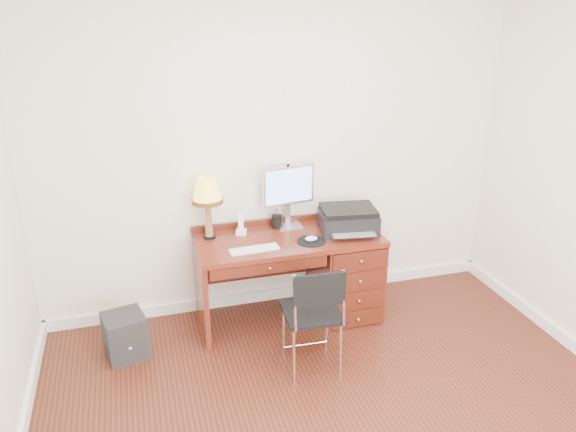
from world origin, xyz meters
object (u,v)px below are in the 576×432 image
object	(u,v)px
desk	(325,269)
equipment_box	(125,335)
printer	(348,219)
monitor	(289,189)
leg_lamp	(207,194)
chair	(315,309)
phone	(241,228)

from	to	relation	value
desk	equipment_box	size ratio (longest dim) A/B	4.38
printer	monitor	bearing A→B (deg)	159.40
desk	leg_lamp	world-z (taller)	leg_lamp
monitor	equipment_box	world-z (taller)	monitor
equipment_box	desk	bearing A→B (deg)	-6.59
desk	printer	world-z (taller)	printer
chair	equipment_box	distance (m)	1.48
printer	phone	size ratio (longest dim) A/B	2.83
desk	printer	distance (m)	0.48
monitor	printer	world-z (taller)	monitor
monitor	leg_lamp	xyz separation A→B (m)	(-0.69, -0.07, 0.04)
printer	phone	bearing A→B (deg)	177.22
phone	monitor	bearing A→B (deg)	25.94
equipment_box	leg_lamp	bearing A→B (deg)	12.49
monitor	equipment_box	distance (m)	1.73
monitor	equipment_box	bearing A→B (deg)	-172.45
phone	chair	size ratio (longest dim) A/B	0.21
leg_lamp	equipment_box	bearing A→B (deg)	-154.89
desk	phone	xyz separation A→B (m)	(-0.68, 0.16, 0.39)
monitor	leg_lamp	world-z (taller)	monitor
monitor	printer	distance (m)	0.55
monitor	phone	xyz separation A→B (m)	(-0.43, -0.07, -0.28)
monitor	phone	distance (m)	0.51
printer	equipment_box	bearing A→B (deg)	-166.41
monitor	chair	distance (m)	1.14
desk	monitor	distance (m)	0.75
desk	chair	size ratio (longest dim) A/B	1.75
phone	equipment_box	xyz separation A→B (m)	(-0.99, -0.34, -0.63)
monitor	phone	size ratio (longest dim) A/B	2.92
monitor	equipment_box	xyz separation A→B (m)	(-1.41, -0.41, -0.91)
printer	leg_lamp	bearing A→B (deg)	179.70
printer	leg_lamp	distance (m)	1.17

